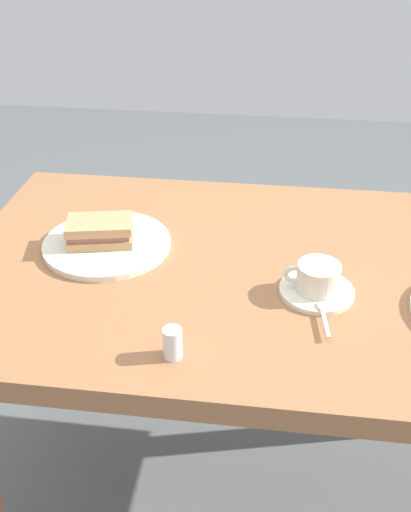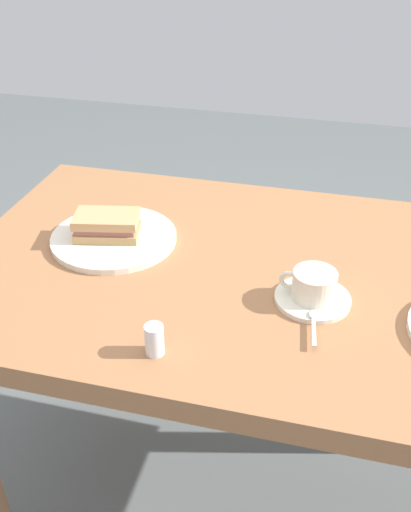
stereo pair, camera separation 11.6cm
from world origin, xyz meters
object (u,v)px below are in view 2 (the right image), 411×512
at_px(spoon, 314,321).
at_px(salt_shaker, 154,340).
at_px(sandwich_plate, 114,238).
at_px(coffee_cup, 313,284).
at_px(coffee_saucer, 312,299).
at_px(dining_table, 260,314).
at_px(sandwich_front, 107,225).

relative_size(spoon, salt_shaker, 1.76).
xyz_separation_m(sandwich_plate, coffee_cup, (-0.44, 0.11, 0.03)).
height_order(coffee_saucer, spoon, spoon).
bearing_deg(salt_shaker, dining_table, -115.04).
relative_size(sandwich_plate, sandwich_front, 1.81).
relative_size(dining_table, spoon, 12.79).
xyz_separation_m(coffee_cup, spoon, (-0.01, 0.08, -0.03)).
bearing_deg(spoon, coffee_saucer, -83.62).
distance_m(sandwich_plate, sandwich_front, 0.03).
xyz_separation_m(sandwich_front, coffee_cup, (-0.45, 0.11, -0.00)).
bearing_deg(spoon, sandwich_plate, -22.80).
bearing_deg(coffee_cup, sandwich_plate, -14.47).
bearing_deg(salt_shaker, coffee_cup, -139.01).
distance_m(coffee_cup, spoon, 0.08).
xyz_separation_m(coffee_saucer, spoon, (-0.01, 0.08, 0.01)).
bearing_deg(sandwich_front, salt_shaker, 123.81).
distance_m(dining_table, spoon, 0.23).
bearing_deg(coffee_saucer, dining_table, -37.23).
xyz_separation_m(sandwich_front, salt_shaker, (-0.21, 0.32, -0.01)).
distance_m(sandwich_plate, coffee_saucer, 0.45).
height_order(sandwich_plate, salt_shaker, salt_shaker).
xyz_separation_m(coffee_saucer, salt_shaker, (0.24, 0.21, 0.02)).
bearing_deg(coffee_saucer, sandwich_plate, -14.44).
xyz_separation_m(dining_table, coffee_cup, (-0.10, 0.08, 0.15)).
bearing_deg(coffee_cup, coffee_saucer, 175.17).
bearing_deg(spoon, salt_shaker, 27.94).
height_order(sandwich_front, salt_shaker, sandwich_front).
xyz_separation_m(sandwich_plate, coffee_saucer, (-0.44, 0.11, -0.00)).
xyz_separation_m(sandwich_plate, spoon, (-0.45, 0.19, 0.01)).
bearing_deg(coffee_saucer, sandwich_front, -13.54).
bearing_deg(coffee_saucer, salt_shaker, 40.78).
distance_m(dining_table, sandwich_front, 0.38).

